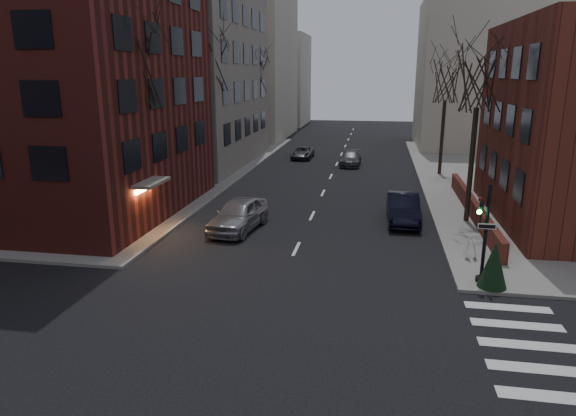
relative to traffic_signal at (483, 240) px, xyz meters
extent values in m
plane|color=black|center=(-7.94, -8.99, -1.91)|extent=(160.00, 160.00, 0.00)
cube|color=gray|center=(-36.94, 21.01, -1.83)|extent=(44.00, 44.00, 0.15)
cube|color=maroon|center=(-23.44, 7.51, 7.09)|extent=(15.00, 15.00, 18.00)
cube|color=gray|center=(-24.94, 25.01, 12.09)|extent=(18.00, 18.00, 28.00)
cube|color=#60271B|center=(1.36, 10.01, -1.26)|extent=(0.35, 16.00, 1.00)
cube|color=#BCB39F|center=(-22.94, 46.01, 7.09)|extent=(14.00, 16.00, 18.00)
cube|color=#BCB39F|center=(7.06, 41.01, 6.09)|extent=(14.00, 14.00, 16.00)
cube|color=#BCB39F|center=(-20.94, 63.01, 5.09)|extent=(10.00, 12.00, 14.00)
cylinder|color=black|center=(0.06, 0.01, 0.24)|extent=(0.14, 0.14, 4.00)
cylinder|color=black|center=(0.06, 0.01, -1.66)|extent=(0.44, 0.44, 0.20)
imported|color=black|center=(-0.19, 0.01, 1.09)|extent=(0.16, 0.20, 1.00)
sphere|color=#19FF4C|center=(-0.26, -0.04, 1.14)|extent=(0.18, 0.18, 0.18)
cube|color=white|center=(0.06, -0.11, 0.59)|extent=(0.70, 0.03, 0.22)
cylinder|color=#2D231C|center=(-16.74, 5.01, 1.57)|extent=(0.28, 0.28, 6.65)
cylinder|color=#2D231C|center=(-16.74, 17.01, 1.74)|extent=(0.28, 0.28, 7.00)
cylinder|color=#2D231C|center=(-16.74, 31.01, 1.39)|extent=(0.28, 0.28, 6.30)
cylinder|color=#2D231C|center=(0.86, 9.01, 1.39)|extent=(0.28, 0.28, 6.30)
cylinder|color=#2D231C|center=(0.86, 23.01, 1.22)|extent=(0.28, 0.28, 5.95)
cylinder|color=black|center=(-16.14, 13.01, 1.24)|extent=(0.12, 0.12, 6.00)
sphere|color=#FFA54C|center=(-16.14, 13.01, 4.34)|extent=(0.36, 0.36, 0.36)
cylinder|color=black|center=(-16.14, 33.01, 1.24)|extent=(0.12, 0.12, 6.00)
sphere|color=#FFA54C|center=(-16.14, 33.01, 4.34)|extent=(0.36, 0.36, 0.36)
imported|color=black|center=(-2.69, 8.57, -1.10)|extent=(1.82, 4.96, 1.62)
imported|color=#9D9DA2|center=(-11.50, 5.54, -1.05)|extent=(2.69, 5.27, 1.72)
imported|color=#3C3D41|center=(-6.64, 26.43, -1.27)|extent=(1.89, 4.45, 1.28)
imported|color=#3E3E43|center=(-11.53, 29.51, -1.33)|extent=(1.97, 4.17, 1.15)
cube|color=silver|center=(0.08, 2.68, -1.33)|extent=(0.39, 0.54, 0.86)
cone|color=black|center=(0.38, -0.49, -0.83)|extent=(1.41, 1.41, 1.86)
camera|label=1|loc=(-4.27, -20.23, 6.42)|focal=32.00mm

